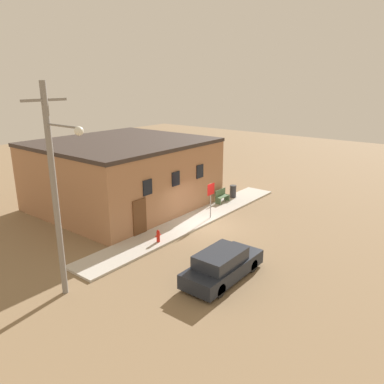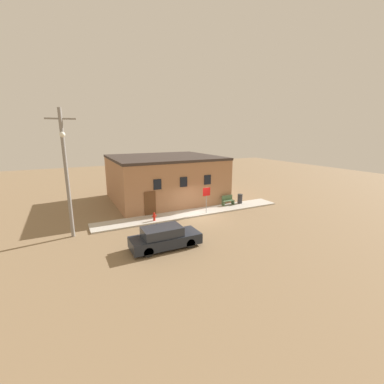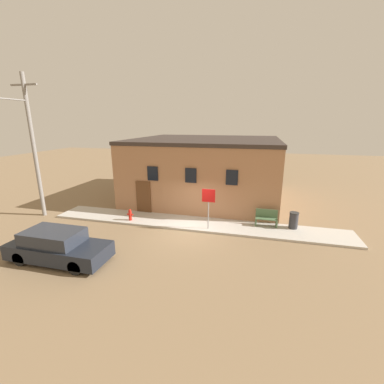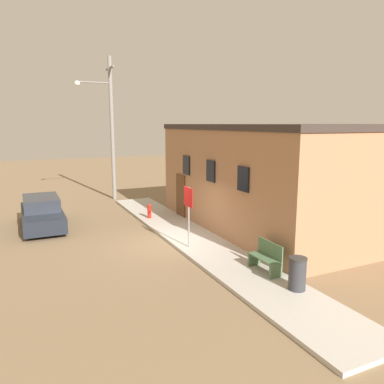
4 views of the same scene
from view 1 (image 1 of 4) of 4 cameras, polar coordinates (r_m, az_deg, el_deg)
The scene contains 9 objects.
ground_plane at distance 23.34m, azimuth 2.26°, elevation -5.09°, with size 80.00×80.00×0.00m, color #846B4C.
sidewalk at distance 23.90m, azimuth 0.21°, elevation -4.37°, with size 17.55×2.11×0.12m.
brick_building at distance 26.82m, azimuth -10.48°, elevation 2.81°, with size 10.77×9.90×4.68m.
fire_hydrant at distance 20.69m, azimuth -5.17°, elevation -6.68°, with size 0.39×0.19×0.69m.
stop_sign at distance 23.71m, azimuth 2.89°, elevation -0.29°, with size 0.73×0.06×2.28m.
bench at distance 27.22m, azimuth 4.58°, elevation -0.66°, with size 1.22×0.44×0.94m.
trash_bin at distance 28.38m, azimuth 6.26°, elevation 0.10°, with size 0.50×0.50×0.93m.
utility_pole at distance 15.40m, azimuth -20.02°, elevation 0.64°, with size 1.80×2.22×8.66m.
parked_car at distance 17.20m, azimuth 4.66°, elevation -11.07°, with size 4.41×1.71×1.40m.
Camera 1 is at (-17.56, -12.69, 8.67)m, focal length 35.00 mm.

